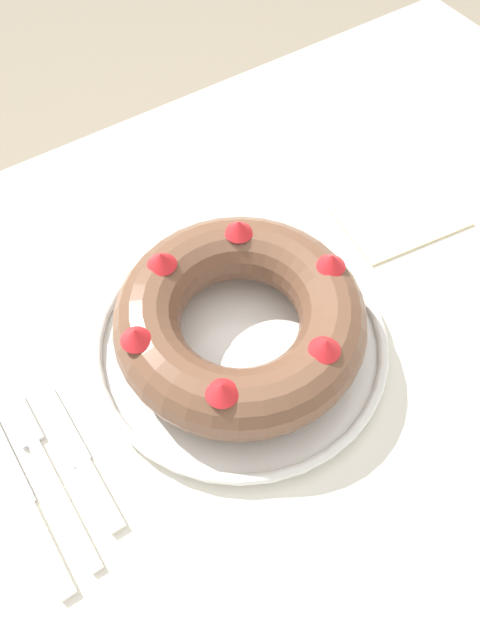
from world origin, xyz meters
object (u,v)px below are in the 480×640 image
(serving_knife, at_px, (29,509))
(napkin, at_px, (400,216))
(cake_knife, at_px, (84,465))
(bundt_cake, at_px, (240,320))
(fork, at_px, (46,466))
(serving_dish, at_px, (240,343))

(serving_knife, distance_m, napkin, 0.57)
(serving_knife, xyz_separation_m, cake_knife, (0.07, 0.01, 0.00))
(bundt_cake, distance_m, napkin, 0.30)
(bundt_cake, xyz_separation_m, fork, (-0.24, -0.01, -0.06))
(bundt_cake, relative_size, napkin, 1.72)
(bundt_cake, height_order, cake_knife, bundt_cake)
(serving_dish, bearing_deg, cake_knife, -171.67)
(cake_knife, height_order, napkin, cake_knife)
(serving_dish, bearing_deg, serving_knife, -171.37)
(fork, xyz_separation_m, serving_knife, (-0.03, -0.03, 0.00))
(bundt_cake, bearing_deg, fork, -177.59)
(bundt_cake, distance_m, cake_knife, 0.22)
(napkin, bearing_deg, cake_knife, -170.51)
(fork, height_order, napkin, fork)
(bundt_cake, xyz_separation_m, cake_knife, (-0.21, -0.03, -0.06))
(serving_knife, relative_size, cake_knife, 1.23)
(fork, distance_m, napkin, 0.54)
(serving_dish, relative_size, fork, 1.60)
(fork, bearing_deg, napkin, 6.40)
(serving_dish, xyz_separation_m, cake_knife, (-0.21, -0.03, -0.01))
(fork, relative_size, cake_knife, 1.16)
(serving_knife, bearing_deg, napkin, 14.90)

